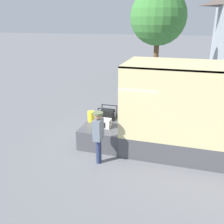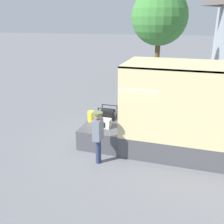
% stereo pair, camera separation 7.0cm
% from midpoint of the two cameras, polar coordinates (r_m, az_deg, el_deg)
% --- Properties ---
extents(ground_plane, '(160.00, 160.00, 0.00)m').
position_cam_midpoint_polar(ground_plane, '(9.80, 3.29, -7.04)').
color(ground_plane, slate).
extents(tailgate_deck, '(1.57, 2.21, 0.75)m').
position_cam_midpoint_polar(tailgate_deck, '(9.83, -1.13, -4.50)').
color(tailgate_deck, '#4C4C51').
rests_on(tailgate_deck, ground).
extents(microwave, '(0.51, 0.38, 0.31)m').
position_cam_midpoint_polar(microwave, '(9.26, -1.67, -2.54)').
color(microwave, white).
rests_on(microwave, tailgate_deck).
extents(portable_generator, '(0.67, 0.51, 0.51)m').
position_cam_midpoint_polar(portable_generator, '(10.03, -0.64, -0.47)').
color(portable_generator, black).
rests_on(portable_generator, tailgate_deck).
extents(orange_bucket, '(0.27, 0.27, 0.41)m').
position_cam_midpoint_polar(orange_bucket, '(9.78, -4.57, -1.00)').
color(orange_bucket, yellow).
rests_on(orange_bucket, tailgate_deck).
extents(worker_person, '(0.32, 0.44, 1.79)m').
position_cam_midpoint_polar(worker_person, '(8.02, -2.98, -4.66)').
color(worker_person, navy).
rests_on(worker_person, ground).
extents(street_tree, '(3.83, 3.83, 6.64)m').
position_cam_midpoint_polar(street_tree, '(18.40, 10.91, 20.52)').
color(street_tree, brown).
rests_on(street_tree, ground).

